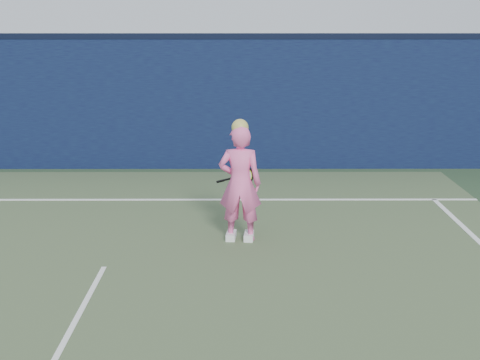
{
  "coord_description": "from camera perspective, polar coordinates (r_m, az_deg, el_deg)",
  "views": [
    {
      "loc": [
        1.6,
        -6.49,
        2.92
      ],
      "look_at": [
        1.63,
        2.04,
        0.83
      ],
      "focal_mm": 50.0,
      "sensor_mm": 36.0,
      "label": 1
    }
  ],
  "objects": [
    {
      "name": "wall_cap",
      "position": [
        13.09,
        -7.35,
        12.09
      ],
      "size": [
        24.0,
        0.42,
        0.1
      ],
      "primitive_type": "cube",
      "color": "black",
      "rests_on": "backstop_wall"
    },
    {
      "name": "court_lines",
      "position": [
        7.0,
        -13.64,
        -11.18
      ],
      "size": [
        11.0,
        12.04,
        0.01
      ],
      "color": "white",
      "rests_on": "court_surface"
    },
    {
      "name": "player",
      "position": [
        8.79,
        0.0,
        -0.25
      ],
      "size": [
        0.6,
        0.42,
        1.63
      ],
      "rotation": [
        0.0,
        0.0,
        3.05
      ],
      "color": "pink",
      "rests_on": "ground"
    },
    {
      "name": "backstop_wall",
      "position": [
        13.19,
        -7.18,
        6.44
      ],
      "size": [
        24.0,
        0.4,
        2.5
      ],
      "primitive_type": "cube",
      "color": "black",
      "rests_on": "ground"
    },
    {
      "name": "racket",
      "position": [
        9.21,
        0.16,
        0.33
      ],
      "size": [
        0.53,
        0.12,
        0.28
      ],
      "rotation": [
        0.0,
        0.0,
        -0.18
      ],
      "color": "black",
      "rests_on": "ground"
    },
    {
      "name": "ground",
      "position": [
        7.29,
        -13.04,
        -10.18
      ],
      "size": [
        80.0,
        80.0,
        0.0
      ],
      "primitive_type": "plane",
      "color": "#2D442A",
      "rests_on": "ground"
    }
  ]
}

